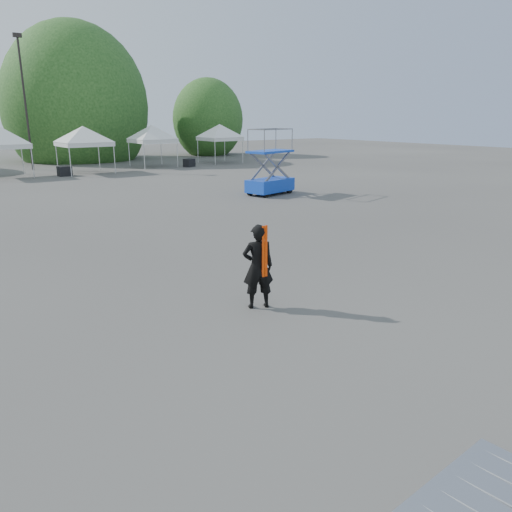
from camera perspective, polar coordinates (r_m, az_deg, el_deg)
ground at (r=12.27m, az=-2.48°, el=-3.49°), size 120.00×120.00×0.00m
light_pole_east at (r=42.68m, az=-24.96°, el=16.33°), size 0.60×0.25×9.80m
tree_mid_e at (r=51.01m, az=-19.85°, el=15.76°), size 5.12×5.12×7.79m
tree_far_e at (r=54.62m, az=-5.51°, el=15.24°), size 3.84×3.84×5.84m
tent_e at (r=37.96m, az=-27.14°, el=12.59°), size 4.28×4.28×3.88m
tent_f at (r=38.71m, az=-19.18°, el=13.45°), size 4.72×4.72×3.88m
tent_g at (r=42.22m, az=-11.83°, el=14.09°), size 4.38×4.38×3.88m
tent_h at (r=45.11m, az=-4.18°, el=14.46°), size 4.33×4.33×3.88m
man at (r=10.67m, az=0.23°, el=-1.21°), size 0.80×0.67×1.85m
scissor_lift at (r=26.57m, az=1.64°, el=10.71°), size 2.85×1.86×3.39m
barrier_left at (r=6.44m, az=24.33°, el=-24.31°), size 2.18×1.18×0.07m
crate_mid at (r=37.45m, az=-21.03°, el=9.04°), size 0.90×0.73×0.67m
crate_east at (r=41.83m, az=-7.65°, el=10.51°), size 0.99×0.88×0.64m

